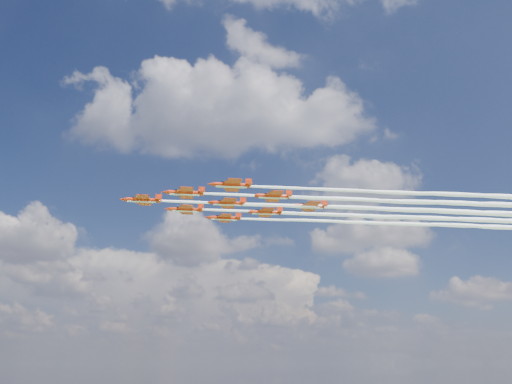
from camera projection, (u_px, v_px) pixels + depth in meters
The scene contains 8 objects.
jet_lead at pixel (380, 209), 132.05m from camera, with size 128.15×30.57×2.57m.
jet_row2_port at pixel (430, 202), 126.81m from camera, with size 128.15×30.57×2.57m.
jet_row2_starb at pixel (408, 217), 139.74m from camera, with size 128.15×30.57×2.57m.
jet_row3_port at pixel (484, 195), 121.56m from camera, with size 128.15×30.57×2.57m.
jet_row3_centre at pixel (456, 212), 134.50m from camera, with size 128.15×30.57×2.57m.
jet_row3_starb at pixel (433, 225), 147.44m from camera, with size 128.15×30.57×2.57m.
jet_row4_port at pixel (509, 205), 129.26m from camera, with size 128.15×30.57×2.57m.
jet_row4_starb at pixel (480, 220), 142.19m from camera, with size 128.15×30.57×2.57m.
Camera 1 is at (20.13, -120.59, 49.12)m, focal length 35.00 mm.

